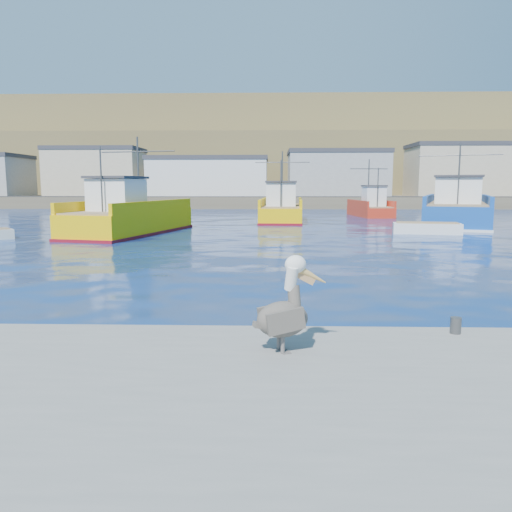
{
  "coord_description": "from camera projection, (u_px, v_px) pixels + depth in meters",
  "views": [
    {
      "loc": [
        -0.42,
        -12.38,
        3.19
      ],
      "look_at": [
        -0.83,
        2.32,
        1.12
      ],
      "focal_mm": 35.0,
      "sensor_mm": 36.0,
      "label": 1
    }
  ],
  "objects": [
    {
      "name": "trawler_yellow_b",
      "position": [
        282.0,
        210.0,
        45.26
      ],
      "size": [
        5.04,
        10.8,
        6.43
      ],
      "color": "#F5BC03",
      "rests_on": "ground"
    },
    {
      "name": "ground",
      "position": [
        286.0,
        312.0,
        12.69
      ],
      "size": [
        260.0,
        260.0,
        0.0
      ],
      "primitive_type": "plane",
      "color": "navy",
      "rests_on": "ground"
    },
    {
      "name": "skiff_mid",
      "position": [
        427.0,
        229.0,
        33.56
      ],
      "size": [
        4.59,
        2.35,
        0.95
      ],
      "color": "silver",
      "rests_on": "ground"
    },
    {
      "name": "trawler_yellow_a",
      "position": [
        129.0,
        218.0,
        33.42
      ],
      "size": [
        6.57,
        12.6,
        6.61
      ],
      "color": "#F5BC03",
      "rests_on": "ground"
    },
    {
      "name": "dock_bollards",
      "position": [
        325.0,
        324.0,
        9.22
      ],
      "size": [
        36.2,
        0.2,
        0.3
      ],
      "color": "#4C4C4C",
      "rests_on": "dock"
    },
    {
      "name": "boat_orange",
      "position": [
        371.0,
        207.0,
        52.58
      ],
      "size": [
        4.06,
        8.04,
        6.01
      ],
      "color": "red",
      "rests_on": "ground"
    },
    {
      "name": "skiff_far",
      "position": [
        464.0,
        217.0,
        47.56
      ],
      "size": [
        2.93,
        3.75,
        0.79
      ],
      "color": "silver",
      "rests_on": "ground"
    },
    {
      "name": "pelican",
      "position": [
        285.0,
        311.0,
        8.09
      ],
      "size": [
        1.26,
        0.77,
        1.59
      ],
      "color": "#595451",
      "rests_on": "dock"
    },
    {
      "name": "far_shore",
      "position": [
        272.0,
        162.0,
        119.54
      ],
      "size": [
        200.0,
        81.0,
        24.0
      ],
      "color": "brown",
      "rests_on": "ground"
    },
    {
      "name": "trawler_blue",
      "position": [
        457.0,
        211.0,
        40.76
      ],
      "size": [
        9.19,
        14.47,
        6.82
      ],
      "color": "#13479C",
      "rests_on": "ground"
    }
  ]
}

